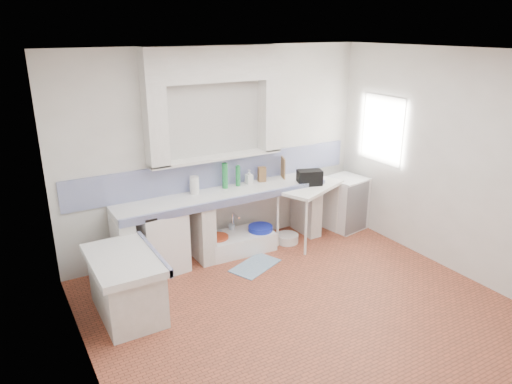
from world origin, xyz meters
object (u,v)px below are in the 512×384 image
stove (160,241)px  fridge (345,203)px  sink (239,243)px  side_table (309,213)px

stove → fridge: fridge is taller
sink → fridge: 1.86m
fridge → side_table: bearing=175.3°
stove → fridge: (2.97, -0.15, 0.00)m
fridge → stove: bearing=167.2°
sink → fridge: size_ratio=1.16×
stove → fridge: size_ratio=0.99×
stove → sink: 1.18m
sink → side_table: bearing=-7.7°
side_table → stove: bearing=151.7°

